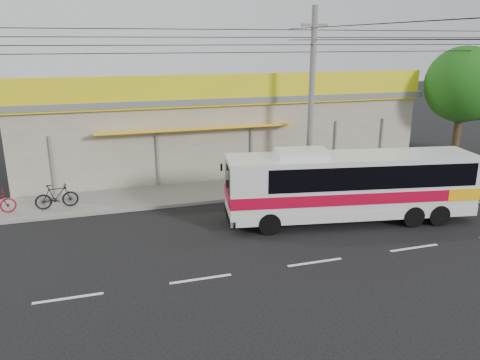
# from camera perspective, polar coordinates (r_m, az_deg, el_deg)

# --- Properties ---
(ground) EXTENTS (120.00, 120.00, 0.00)m
(ground) POSITION_cam_1_polar(r_m,az_deg,el_deg) (18.55, 5.74, -6.65)
(ground) COLOR black
(ground) RESTS_ON ground
(sidewalk) EXTENTS (30.00, 3.20, 0.15)m
(sidewalk) POSITION_cam_1_polar(r_m,az_deg,el_deg) (23.81, 0.22, -1.04)
(sidewalk) COLOR slate
(sidewalk) RESTS_ON ground
(lane_markings) EXTENTS (50.00, 0.12, 0.01)m
(lane_markings) POSITION_cam_1_polar(r_m,az_deg,el_deg) (16.49, 9.11, -9.89)
(lane_markings) COLOR silver
(lane_markings) RESTS_ON ground
(storefront_building) EXTENTS (22.60, 9.20, 5.70)m
(storefront_building) POSITION_cam_1_polar(r_m,az_deg,el_deg) (28.47, -3.10, 6.49)
(storefront_building) COLOR gray
(storefront_building) RESTS_ON ground
(coach_bus) EXTENTS (10.46, 3.81, 3.16)m
(coach_bus) POSITION_cam_1_polar(r_m,az_deg,el_deg) (19.85, 13.77, -0.29)
(coach_bus) COLOR silver
(coach_bus) RESTS_ON ground
(motorbike_dark) EXTENTS (1.88, 0.71, 1.10)m
(motorbike_dark) POSITION_cam_1_polar(r_m,az_deg,el_deg) (22.21, -21.46, -1.85)
(motorbike_dark) COLOR black
(motorbike_dark) RESTS_ON sidewalk
(utility_pole) EXTENTS (34.00, 14.00, 8.89)m
(utility_pole) POSITION_cam_1_polar(r_m,az_deg,el_deg) (23.36, 8.99, 16.52)
(utility_pole) COLOR slate
(utility_pole) RESTS_ON ground
(tree_near) EXTENTS (4.26, 4.26, 7.06)m
(tree_near) POSITION_cam_1_polar(r_m,az_deg,el_deg) (29.80, 25.83, 10.15)
(tree_near) COLOR #312113
(tree_near) RESTS_ON ground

